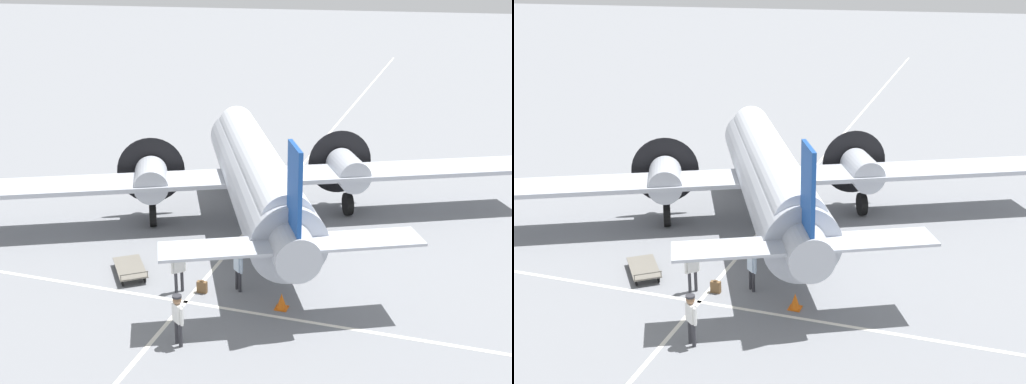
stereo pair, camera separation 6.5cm
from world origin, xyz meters
The scene contains 10 objects.
ground_plane centered at (0.00, 0.00, 0.00)m, with size 300.00×300.00×0.00m, color slate.
apron_line_eastwest centered at (0.00, 7.15, 0.00)m, with size 120.00×0.16×0.01m.
apron_line_northsouth centered at (0.36, 0.00, 0.00)m, with size 0.16×120.00×0.01m.
airliner_main centered at (0.21, -0.42, 2.62)m, with size 25.37×17.71×6.11m.
crew_foreground centered at (-0.55, 9.73, 1.10)m, with size 0.50×0.41×1.76m.
passenger_boarding centered at (-1.15, 5.75, 1.03)m, with size 0.45×0.42×1.68m.
ramp_agent centered at (0.88, 6.51, 1.03)m, with size 0.44×0.43×1.68m.
suitcase_near_door centered at (0.06, 6.31, 0.22)m, with size 0.37×0.17×0.48m.
baggage_cart centered at (3.25, 5.83, 0.28)m, with size 2.13×2.35×0.56m.
traffic_cone centered at (-3.02, 6.55, 0.27)m, with size 0.44×0.44×0.58m.
Camera 2 is at (-8.23, 25.61, 11.31)m, focal length 45.00 mm.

